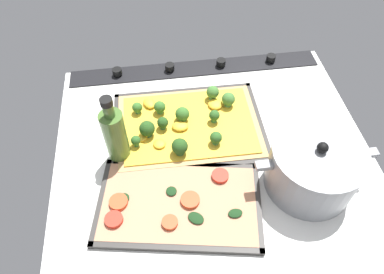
{
  "coord_description": "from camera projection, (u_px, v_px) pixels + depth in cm",
  "views": [
    {
      "loc": [
        12.62,
        51.98,
        72.34
      ],
      "look_at": [
        5.16,
        -2.27,
        4.0
      ],
      "focal_mm": 33.23,
      "sensor_mm": 36.0,
      "label": 1
    }
  ],
  "objects": [
    {
      "name": "broccoli_pizza",
      "position": [
        187.0,
        123.0,
        0.93
      ],
      "size": [
        37.09,
        26.08,
        5.93
      ],
      "color": "tan",
      "rests_on": "baking_tray_front"
    },
    {
      "name": "ground_plane",
      "position": [
        213.0,
        155.0,
        0.91
      ],
      "size": [
        79.08,
        71.03,
        3.0
      ],
      "primitive_type": "cube",
      "color": "silver"
    },
    {
      "name": "cooking_pot",
      "position": [
        313.0,
        168.0,
        0.79
      ],
      "size": [
        27.3,
        20.5,
        14.94
      ],
      "color": "gray",
      "rests_on": "ground_plane"
    },
    {
      "name": "baking_tray_front",
      "position": [
        189.0,
        127.0,
        0.94
      ],
      "size": [
        39.52,
        28.51,
        1.3
      ],
      "color": "#33302D",
      "rests_on": "ground_plane"
    },
    {
      "name": "oil_bottle",
      "position": [
        115.0,
        136.0,
        0.82
      ],
      "size": [
        5.41,
        5.41,
        20.32
      ],
      "color": "#476B2D",
      "rests_on": "ground_plane"
    },
    {
      "name": "veggie_pizza_back",
      "position": [
        178.0,
        203.0,
        0.79
      ],
      "size": [
        37.17,
        25.24,
        1.9
      ],
      "color": "tan",
      "rests_on": "baking_tray_back"
    },
    {
      "name": "stove_control_panel",
      "position": [
        195.0,
        68.0,
        1.09
      ],
      "size": [
        75.91,
        7.0,
        2.6
      ],
      "color": "black",
      "rests_on": "ground_plane"
    },
    {
      "name": "baking_tray_back",
      "position": [
        179.0,
        204.0,
        0.8
      ],
      "size": [
        39.96,
        28.03,
        1.3
      ],
      "color": "#33302D",
      "rests_on": "ground_plane"
    }
  ]
}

